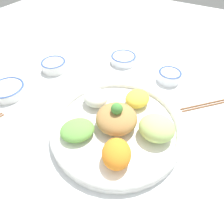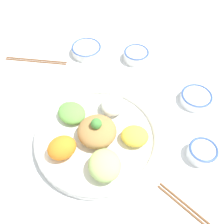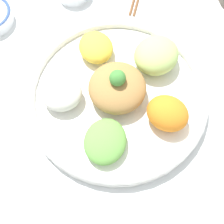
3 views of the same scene
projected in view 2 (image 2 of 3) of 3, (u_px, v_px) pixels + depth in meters
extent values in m
plane|color=white|center=(105.00, 147.00, 0.79)|extent=(2.40, 2.40, 0.00)
cylinder|color=white|center=(98.00, 138.00, 0.80)|extent=(0.38, 0.38, 0.02)
torus|color=white|center=(97.00, 135.00, 0.79)|extent=(0.38, 0.38, 0.02)
ellipsoid|color=#6BAD4C|center=(72.00, 113.00, 0.82)|extent=(0.12, 0.12, 0.04)
ellipsoid|color=orange|center=(62.00, 148.00, 0.73)|extent=(0.10, 0.11, 0.06)
ellipsoid|color=#B7DB7A|center=(104.00, 165.00, 0.70)|extent=(0.11, 0.11, 0.06)
ellipsoid|color=yellow|center=(135.00, 136.00, 0.77)|extent=(0.08, 0.09, 0.04)
ellipsoid|color=white|center=(113.00, 105.00, 0.83)|extent=(0.11, 0.10, 0.05)
ellipsoid|color=#AD7F47|center=(97.00, 131.00, 0.77)|extent=(0.12, 0.12, 0.06)
sphere|color=#478E3D|center=(96.00, 124.00, 0.74)|extent=(0.03, 0.03, 0.03)
cylinder|color=white|center=(202.00, 153.00, 0.76)|extent=(0.08, 0.08, 0.04)
torus|color=#38569E|center=(204.00, 150.00, 0.75)|extent=(0.08, 0.08, 0.01)
cylinder|color=#5B3319|center=(203.00, 150.00, 0.75)|extent=(0.07, 0.07, 0.00)
cylinder|color=white|center=(87.00, 50.00, 1.04)|extent=(0.12, 0.12, 0.03)
torus|color=#38569E|center=(86.00, 47.00, 1.03)|extent=(0.12, 0.12, 0.01)
cylinder|color=white|center=(86.00, 48.00, 1.03)|extent=(0.10, 0.10, 0.00)
cylinder|color=white|center=(196.00, 98.00, 0.89)|extent=(0.10, 0.10, 0.03)
torus|color=#38569E|center=(197.00, 96.00, 0.88)|extent=(0.10, 0.10, 0.01)
cylinder|color=white|center=(197.00, 96.00, 0.88)|extent=(0.09, 0.09, 0.00)
cylinder|color=white|center=(136.00, 56.00, 1.01)|extent=(0.10, 0.10, 0.04)
torus|color=#38569E|center=(137.00, 52.00, 1.00)|extent=(0.10, 0.10, 0.01)
cylinder|color=white|center=(136.00, 53.00, 1.00)|extent=(0.08, 0.08, 0.00)
cylinder|color=brown|center=(35.00, 61.00, 1.02)|extent=(0.04, 0.24, 0.01)
cylinder|color=brown|center=(36.00, 59.00, 1.02)|extent=(0.04, 0.24, 0.01)
cylinder|color=brown|center=(192.00, 214.00, 0.67)|extent=(0.16, 0.16, 0.01)
cylinder|color=brown|center=(194.00, 211.00, 0.67)|extent=(0.16, 0.16, 0.01)
cube|color=silver|center=(7.00, 180.00, 0.73)|extent=(0.08, 0.06, 0.01)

